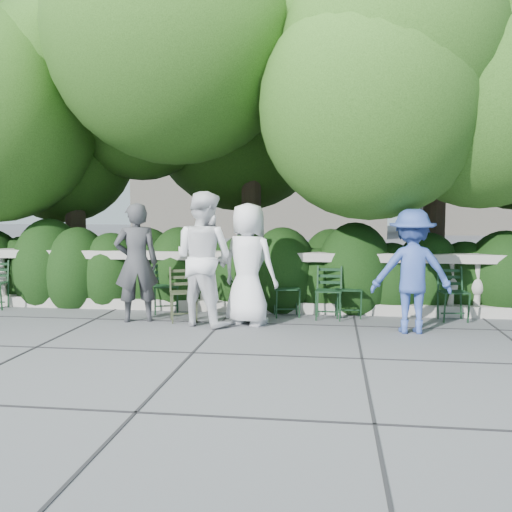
# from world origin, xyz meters

# --- Properties ---
(ground) EXTENTS (90.00, 90.00, 0.00)m
(ground) POSITION_xyz_m (0.00, 0.00, 0.00)
(ground) COLOR #525359
(ground) RESTS_ON ground
(balustrade) EXTENTS (12.00, 0.44, 1.00)m
(balustrade) POSITION_xyz_m (0.00, 1.80, 0.49)
(balustrade) COLOR #9E998E
(balustrade) RESTS_ON ground
(shrub_hedge) EXTENTS (15.00, 2.60, 1.70)m
(shrub_hedge) POSITION_xyz_m (0.00, 3.00, 0.00)
(shrub_hedge) COLOR black
(shrub_hedge) RESTS_ON ground
(tree_canopy) EXTENTS (15.04, 6.52, 6.78)m
(tree_canopy) POSITION_xyz_m (0.69, 3.19, 3.96)
(tree_canopy) COLOR #3F3023
(tree_canopy) RESTS_ON ground
(chair_a) EXTENTS (0.56, 0.59, 0.84)m
(chair_a) POSITION_xyz_m (-1.51, 1.30, 0.00)
(chair_a) COLOR black
(chair_a) RESTS_ON ground
(chair_c) EXTENTS (0.46, 0.50, 0.84)m
(chair_c) POSITION_xyz_m (1.09, 1.13, 0.00)
(chair_c) COLOR black
(chair_c) RESTS_ON ground
(chair_d) EXTENTS (0.53, 0.56, 0.84)m
(chair_d) POSITION_xyz_m (0.47, 1.27, 0.00)
(chair_d) COLOR black
(chair_d) RESTS_ON ground
(chair_e) EXTENTS (0.47, 0.51, 0.84)m
(chair_e) POSITION_xyz_m (1.42, 1.32, 0.00)
(chair_e) COLOR black
(chair_e) RESTS_ON ground
(chair_f) EXTENTS (0.50, 0.53, 0.84)m
(chair_f) POSITION_xyz_m (3.01, 1.25, 0.00)
(chair_f) COLOR black
(chair_f) RESTS_ON ground
(chair_weathered) EXTENTS (0.58, 0.60, 0.84)m
(chair_weathered) POSITION_xyz_m (-1.04, 0.69, 0.00)
(chair_weathered) COLOR black
(chair_weathered) RESTS_ON ground
(person_businessman) EXTENTS (1.04, 0.88, 1.80)m
(person_businessman) POSITION_xyz_m (-0.08, 0.74, 0.90)
(person_businessman) COLOR white
(person_businessman) RESTS_ON ground
(person_woman_grey) EXTENTS (0.77, 0.64, 1.80)m
(person_woman_grey) POSITION_xyz_m (-1.80, 0.74, 0.90)
(person_woman_grey) COLOR #38393D
(person_woman_grey) RESTS_ON ground
(person_casual_man) EXTENTS (1.18, 1.07, 1.97)m
(person_casual_man) POSITION_xyz_m (-0.73, 0.63, 0.98)
(person_casual_man) COLOR white
(person_casual_man) RESTS_ON ground
(person_older_blue) EXTENTS (1.14, 0.69, 1.71)m
(person_older_blue) POSITION_xyz_m (2.24, 0.51, 0.86)
(person_older_blue) COLOR #344D9D
(person_older_blue) RESTS_ON ground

